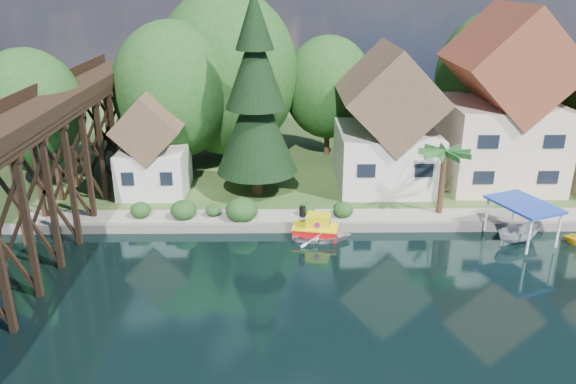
# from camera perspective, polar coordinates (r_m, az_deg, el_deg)

# --- Properties ---
(ground) EXTENTS (140.00, 140.00, 0.00)m
(ground) POSITION_cam_1_polar(r_m,az_deg,el_deg) (30.97, 1.74, -10.35)
(ground) COLOR black
(ground) RESTS_ON ground
(bank) EXTENTS (140.00, 52.00, 0.50)m
(bank) POSITION_cam_1_polar(r_m,az_deg,el_deg) (62.47, 0.45, 6.34)
(bank) COLOR #27471C
(bank) RESTS_ON ground
(seawall) EXTENTS (60.00, 0.40, 0.62)m
(seawall) POSITION_cam_1_polar(r_m,az_deg,el_deg) (38.23, 7.26, -3.56)
(seawall) COLOR slate
(seawall) RESTS_ON ground
(promenade) EXTENTS (50.00, 2.60, 0.06)m
(promenade) POSITION_cam_1_polar(r_m,az_deg,el_deg) (39.64, 9.90, -2.45)
(promenade) COLOR gray
(promenade) RESTS_ON bank
(trestle_bridge) EXTENTS (4.12, 44.18, 9.30)m
(trestle_bridge) POSITION_cam_1_polar(r_m,az_deg,el_deg) (36.47, -24.54, 1.91)
(trestle_bridge) COLOR black
(trestle_bridge) RESTS_ON ground
(house_left) EXTENTS (7.64, 8.64, 11.02)m
(house_left) POSITION_cam_1_polar(r_m,az_deg,el_deg) (44.57, 10.04, 6.47)
(house_left) COLOR silver
(house_left) RESTS_ON bank
(house_center) EXTENTS (8.65, 9.18, 13.89)m
(house_center) POSITION_cam_1_polar(r_m,az_deg,el_deg) (47.25, 20.92, 7.83)
(house_center) COLOR beige
(house_center) RESTS_ON bank
(shed) EXTENTS (5.09, 5.40, 7.85)m
(shed) POSITION_cam_1_polar(r_m,az_deg,el_deg) (43.80, -13.58, 4.15)
(shed) COLOR silver
(shed) RESTS_ON bank
(bg_trees) EXTENTS (49.90, 13.30, 10.57)m
(bg_trees) POSITION_cam_1_polar(r_m,az_deg,el_deg) (48.52, 1.98, 10.55)
(bg_trees) COLOR #382314
(bg_trees) RESTS_ON bank
(shrubs) EXTENTS (15.76, 2.47, 1.70)m
(shrubs) POSITION_cam_1_polar(r_m,az_deg,el_deg) (38.79, -5.61, -1.63)
(shrubs) COLOR #174017
(shrubs) RESTS_ON bank
(conifer) EXTENTS (6.08, 6.08, 14.97)m
(conifer) POSITION_cam_1_polar(r_m,az_deg,el_deg) (41.21, -3.28, 9.24)
(conifer) COLOR #382314
(conifer) RESTS_ON bank
(palm_tree) EXTENTS (3.82, 3.82, 4.94)m
(palm_tree) POSITION_cam_1_polar(r_m,az_deg,el_deg) (39.62, 15.66, 3.67)
(palm_tree) COLOR #382314
(palm_tree) RESTS_ON bank
(tugboat) EXTENTS (3.23, 2.16, 2.16)m
(tugboat) POSITION_cam_1_polar(r_m,az_deg,el_deg) (37.02, 2.86, -3.70)
(tugboat) COLOR red
(tugboat) RESTS_ON ground
(boat_white_a) EXTENTS (4.02, 2.97, 0.80)m
(boat_white_a) POSITION_cam_1_polar(r_m,az_deg,el_deg) (36.82, 3.39, -4.27)
(boat_white_a) COLOR white
(boat_white_a) RESTS_ON ground
(boat_canopy) EXTENTS (4.30, 5.03, 2.73)m
(boat_canopy) POSITION_cam_1_polar(r_m,az_deg,el_deg) (39.05, 22.57, -3.18)
(boat_canopy) COLOR silver
(boat_canopy) RESTS_ON ground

